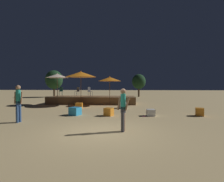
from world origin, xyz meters
The scene contains 19 objects.
ground_plane centered at (0.00, 0.00, 0.00)m, with size 120.00×120.00×0.00m, color tan.
wooden_deck centered at (-2.24, 10.89, 0.35)m, with size 8.69×3.06×0.78m.
patio_umbrella_0 centered at (-3.04, 9.29, 2.88)m, with size 2.90×2.90×3.21m.
patio_umbrella_1 centered at (-0.33, 9.32, 2.43)m, with size 2.15×2.15×2.70m.
patio_umbrella_2 centered at (-5.45, 9.65, 2.77)m, with size 2.17×2.17×3.04m.
cube_seat_0 centered at (0.05, 3.66, 0.24)m, with size 0.63×0.63×0.48m.
cube_seat_1 centered at (0.87, 7.15, 0.25)m, with size 0.59×0.59×0.50m.
cube_seat_2 centered at (5.54, 3.96, 0.24)m, with size 0.56×0.56×0.48m.
cube_seat_3 centered at (2.59, 3.79, 0.20)m, with size 0.50×0.50×0.40m.
cube_seat_4 centered at (-2.69, 7.16, 0.21)m, with size 0.58×0.58×0.41m.
cube_seat_5 centered at (-2.06, 3.76, 0.24)m, with size 0.76×0.76×0.49m.
person_0 centered at (-4.28, 1.46, 1.04)m, with size 0.50×0.31×1.86m.
person_1 centered at (0.92, 0.08, 0.94)m, with size 0.53×0.29×1.72m.
bistro_chair_0 centered at (-3.65, 10.36, 1.32)m, with size 0.47×0.48×0.90m.
bistro_chair_1 centered at (-2.38, 10.12, 1.32)m, with size 0.47×0.47×0.90m.
bistro_chair_2 centered at (-5.56, 10.90, 1.32)m, with size 0.40×0.40×0.90m.
frisbee_disc centered at (2.16, 3.54, 0.02)m, with size 0.25×0.25×0.03m.
background_tree_0 centered at (3.46, 21.74, 2.44)m, with size 2.20×2.20×3.67m.
background_tree_1 centered at (-9.96, 20.00, 2.73)m, with size 2.68×2.68×4.22m.
Camera 1 is at (0.92, -6.87, 1.85)m, focal length 28.00 mm.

